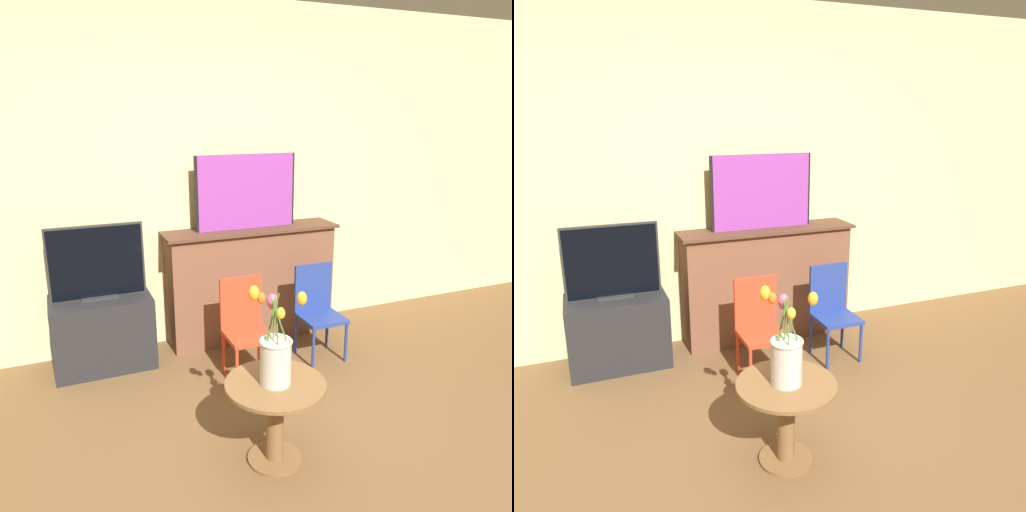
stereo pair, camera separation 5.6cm
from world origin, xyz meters
The scene contains 10 objects.
ground_plane centered at (0.00, 0.00, 0.00)m, with size 14.00×14.00×0.00m, color brown.
wall_back centered at (0.00, 2.13, 1.35)m, with size 8.00×0.06×2.70m.
fireplace_mantel centered at (0.33, 1.94, 0.49)m, with size 1.46×0.36×0.95m.
painting centered at (0.30, 1.95, 1.25)m, with size 0.85×0.03×0.59m.
tv_stand centered at (-0.90, 1.86, 0.27)m, with size 0.72×0.43×0.55m.
tv_monitor centered at (-0.90, 1.87, 0.81)m, with size 0.68×0.12×0.55m.
chair_red centered at (0.04, 1.34, 0.40)m, with size 0.32×0.32×0.73m.
chair_blue centered at (0.68, 1.42, 0.40)m, with size 0.32×0.32×0.73m.
side_table centered at (-0.16, 0.38, 0.31)m, with size 0.54×0.54×0.48m.
vase_tulips centered at (-0.16, 0.38, 0.65)m, with size 0.28×0.20×0.54m.
Camera 2 is at (-1.10, -1.77, 1.86)m, focal length 35.00 mm.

